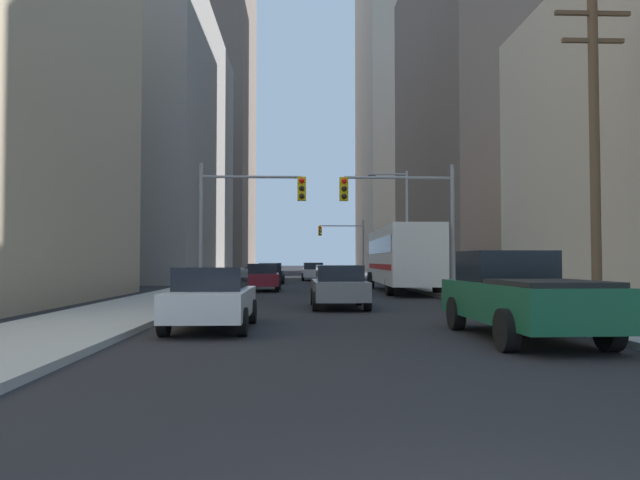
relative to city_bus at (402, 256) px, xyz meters
name	(u,v)px	position (x,y,z in m)	size (l,w,h in m)	color
sidewalk_left	(237,279)	(-11.06, 21.47, -1.85)	(3.56, 160.00, 0.15)	#9E9E99
sidewalk_right	(388,278)	(2.54, 21.47, -1.85)	(3.56, 160.00, 0.15)	#9E9E99
city_bus	(402,256)	(0.00, 0.00, 0.00)	(2.84, 11.57, 3.40)	silver
pickup_truck_green	(520,295)	(-0.79, -18.84, -1.00)	(2.20, 5.45, 1.90)	#195938
sedan_white	(212,298)	(-7.67, -16.95, -1.16)	(1.95, 4.20, 1.52)	white
sedan_grey	(339,286)	(-4.13, -10.57, -1.16)	(1.95, 4.22, 1.52)	slate
sedan_maroon	(262,277)	(-7.55, 1.24, -1.16)	(1.96, 4.27, 1.52)	maroon
sedan_black	(271,273)	(-7.57, 11.66, -1.16)	(1.95, 4.21, 1.52)	black
sedan_silver	(313,271)	(-4.31, 18.56, -1.16)	(1.95, 4.24, 1.52)	#B7BABF
traffic_signal_near_left	(247,206)	(-7.82, -5.41, 2.16)	(4.74, 0.44, 6.00)	gray
traffic_signal_near_right	(403,206)	(-0.90, -5.41, 2.18)	(5.18, 0.44, 6.00)	gray
traffic_signal_far_right	(343,238)	(-0.76, 30.71, 2.16)	(4.89, 0.44, 6.00)	gray
utility_pole_right	(595,145)	(2.89, -15.05, 3.04)	(2.20, 0.28, 9.41)	brown
street_lamp_right	(400,216)	(1.03, 6.21, 2.63)	(2.61, 0.32, 7.50)	gray
building_left_mid_office	(84,149)	(-25.11, 22.35, 9.95)	(23.96, 28.25, 23.76)	gray
building_left_far_tower	(172,117)	(-26.49, 65.46, 23.59)	(25.89, 26.82, 51.03)	#66564C
building_right_mid_block	(520,112)	(14.41, 20.15, 13.16)	(18.36, 25.99, 30.17)	#66564C
building_right_far_highrise	(412,112)	(12.56, 60.26, 23.37)	(15.81, 24.49, 50.59)	#B7A893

